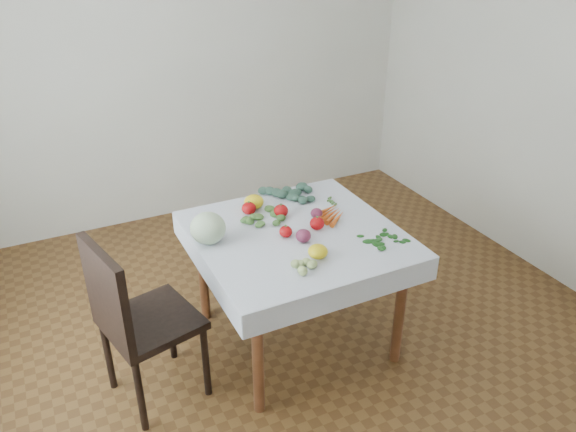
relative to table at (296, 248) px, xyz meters
name	(u,v)px	position (x,y,z in m)	size (l,w,h in m)	color
ground	(296,337)	(0.00, 0.00, -0.65)	(4.00, 4.00, 0.00)	brown
back_wall	(184,58)	(0.00, 2.00, 0.70)	(4.00, 0.04, 2.70)	silver
table	(296,248)	(0.00, 0.00, 0.00)	(1.00, 1.00, 0.75)	brown
tablecloth	(296,233)	(0.00, 0.00, 0.10)	(1.12, 1.12, 0.01)	white
chair	(133,315)	(-0.97, -0.09, -0.09)	(0.54, 0.54, 0.99)	black
cabbage	(208,228)	(-0.48, 0.12, 0.19)	(0.20, 0.20, 0.18)	beige
tomato_a	(249,208)	(-0.15, 0.33, 0.14)	(0.09, 0.09, 0.08)	#AB0B0E
tomato_b	(281,211)	(0.01, 0.22, 0.14)	(0.09, 0.09, 0.08)	#AB0B0E
tomato_c	(317,223)	(0.13, -0.01, 0.14)	(0.08, 0.08, 0.07)	#AB0B0E
tomato_d	(286,232)	(-0.07, -0.01, 0.13)	(0.07, 0.07, 0.07)	#AB0B0E
heirloom_back	(254,202)	(-0.09, 0.39, 0.14)	(0.12, 0.12, 0.08)	yellow
heirloom_front	(318,251)	(-0.02, -0.28, 0.14)	(0.11, 0.11, 0.07)	yellow
onion_a	(303,236)	(-0.01, -0.10, 0.14)	(0.09, 0.09, 0.07)	#571934
onion_b	(317,213)	(0.19, 0.11, 0.13)	(0.07, 0.07, 0.06)	#571934
tomatillo_cluster	(311,265)	(-0.10, -0.36, 0.12)	(0.15, 0.09, 0.04)	#A6B96A
carrot_bunch	(330,214)	(0.27, 0.09, 0.12)	(0.20, 0.25, 0.03)	#D24717
kale_bunch	(290,195)	(0.17, 0.43, 0.12)	(0.30, 0.27, 0.04)	#365949
basil_bunch	(385,239)	(0.41, -0.29, 0.11)	(0.21, 0.18, 0.01)	#1B541A
dill_bunch	(261,219)	(-0.12, 0.22, 0.12)	(0.25, 0.23, 0.03)	#59883E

